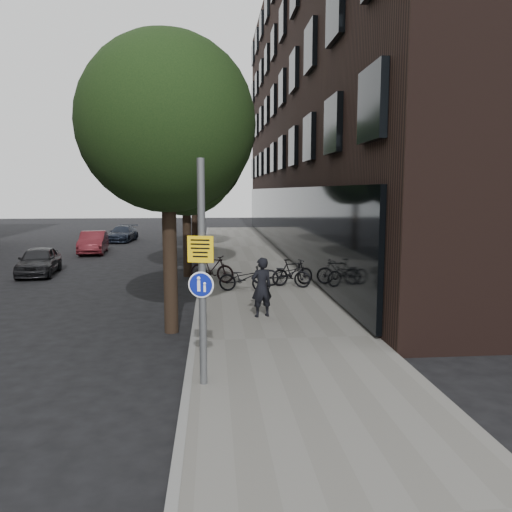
{
  "coord_description": "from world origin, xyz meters",
  "views": [
    {
      "loc": [
        -1.5,
        -8.24,
        3.65
      ],
      "look_at": [
        -0.41,
        4.3,
        2.0
      ],
      "focal_mm": 35.0,
      "sensor_mm": 36.0,
      "label": 1
    }
  ],
  "objects": [
    {
      "name": "sidewalk",
      "position": [
        0.25,
        10.0,
        0.06
      ],
      "size": [
        4.5,
        60.0,
        0.12
      ],
      "primitive_type": "cube",
      "color": "#65635E",
      "rests_on": "ground"
    },
    {
      "name": "parked_car_near",
      "position": [
        -9.08,
        13.99,
        0.62
      ],
      "size": [
        1.86,
        3.77,
        1.24
      ],
      "primitive_type": "imported",
      "rotation": [
        0.0,
        0.0,
        0.11
      ],
      "color": "black",
      "rests_on": "ground"
    },
    {
      "name": "pedestrian",
      "position": [
        -0.16,
        5.45,
        0.96
      ],
      "size": [
        0.7,
        0.56,
        1.68
      ],
      "primitive_type": "imported",
      "rotation": [
        0.0,
        0.0,
        3.43
      ],
      "color": "black",
      "rests_on": "sidewalk"
    },
    {
      "name": "building_right_dark_brick",
      "position": [
        8.5,
        22.0,
        9.0
      ],
      "size": [
        12.0,
        40.0,
        18.0
      ],
      "primitive_type": "cube",
      "color": "black",
      "rests_on": "ground"
    },
    {
      "name": "street_tree_mid",
      "position": [
        -2.53,
        13.14,
        5.11
      ],
      "size": [
        5.0,
        5.0,
        7.8
      ],
      "color": "black",
      "rests_on": "ground"
    },
    {
      "name": "parked_bike_facade_near",
      "position": [
        1.19,
        9.75,
        0.6
      ],
      "size": [
        1.92,
        1.24,
        0.95
      ],
      "primitive_type": "imported",
      "rotation": [
        0.0,
        0.0,
        1.2
      ],
      "color": "black",
      "rests_on": "sidewalk"
    },
    {
      "name": "parked_car_mid",
      "position": [
        -8.5,
        21.51,
        0.65
      ],
      "size": [
        1.77,
        4.05,
        1.29
      ],
      "primitive_type": "imported",
      "rotation": [
        0.0,
        0.0,
        0.1
      ],
      "color": "maroon",
      "rests_on": "ground"
    },
    {
      "name": "parked_car_far",
      "position": [
        -8.02,
        28.36,
        0.57
      ],
      "size": [
        1.95,
        4.05,
        1.14
      ],
      "primitive_type": "imported",
      "rotation": [
        0.0,
        0.0,
        -0.09
      ],
      "color": "#19202D",
      "rests_on": "ground"
    },
    {
      "name": "parked_bike_curb_far",
      "position": [
        -1.56,
        10.92,
        0.67
      ],
      "size": [
        1.87,
        1.21,
        1.09
      ],
      "primitive_type": "imported",
      "rotation": [
        0.0,
        0.0,
        1.15
      ],
      "color": "black",
      "rests_on": "sidewalk"
    },
    {
      "name": "street_tree_near",
      "position": [
        -2.53,
        4.64,
        5.11
      ],
      "size": [
        4.4,
        4.4,
        7.5
      ],
      "color": "black",
      "rests_on": "ground"
    },
    {
      "name": "parked_bike_curb_near",
      "position": [
        -0.43,
        9.05,
        0.59
      ],
      "size": [
        1.89,
        1.02,
        0.94
      ],
      "primitive_type": "imported",
      "rotation": [
        0.0,
        0.0,
        1.34
      ],
      "color": "black",
      "rests_on": "sidewalk"
    },
    {
      "name": "curb_edge",
      "position": [
        -2.0,
        10.0,
        0.07
      ],
      "size": [
        0.15,
        60.0,
        0.13
      ],
      "primitive_type": "cube",
      "color": "slate",
      "rests_on": "ground"
    },
    {
      "name": "ground",
      "position": [
        0.0,
        0.0,
        0.0
      ],
      "size": [
        120.0,
        120.0,
        0.0
      ],
      "primitive_type": "plane",
      "color": "black",
      "rests_on": "ground"
    },
    {
      "name": "signpost",
      "position": [
        -1.7,
        0.63,
        2.19
      ],
      "size": [
        0.46,
        0.15,
        4.1
      ],
      "rotation": [
        0.0,
        0.0,
        -0.27
      ],
      "color": "#595B5E",
      "rests_on": "sidewalk"
    },
    {
      "name": "parked_bike_facade_far",
      "position": [
        1.46,
        10.02,
        0.62
      ],
      "size": [
        1.73,
        0.91,
        1.0
      ],
      "primitive_type": "imported",
      "rotation": [
        0.0,
        0.0,
        1.85
      ],
      "color": "black",
      "rests_on": "sidewalk"
    },
    {
      "name": "street_tree_far",
      "position": [
        -2.53,
        22.14,
        5.11
      ],
      "size": [
        5.0,
        5.0,
        7.8
      ],
      "color": "black",
      "rests_on": "ground"
    }
  ]
}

